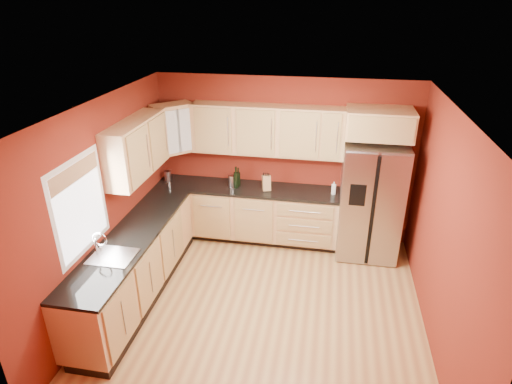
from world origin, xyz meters
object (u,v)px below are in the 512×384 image
(wine_bottle_a, at_px, (238,177))
(knife_block, at_px, (266,183))
(canister_left, at_px, (168,176))
(soap_dispenser, at_px, (334,188))
(refrigerator, at_px, (370,200))

(wine_bottle_a, height_order, knife_block, wine_bottle_a)
(canister_left, xyz_separation_m, soap_dispenser, (2.65, -0.02, 0.01))
(refrigerator, distance_m, knife_block, 1.58)
(soap_dispenser, bearing_deg, refrigerator, -6.18)
(knife_block, bearing_deg, wine_bottle_a, 148.81)
(canister_left, bearing_deg, wine_bottle_a, 2.00)
(knife_block, distance_m, soap_dispenser, 1.03)
(canister_left, height_order, soap_dispenser, soap_dispenser)
(refrigerator, xyz_separation_m, soap_dispenser, (-0.55, 0.06, 0.13))
(canister_left, bearing_deg, soap_dispenser, -0.43)
(wine_bottle_a, height_order, soap_dispenser, wine_bottle_a)
(canister_left, distance_m, wine_bottle_a, 1.16)
(wine_bottle_a, bearing_deg, knife_block, -11.43)
(refrigerator, relative_size, wine_bottle_a, 5.99)
(refrigerator, height_order, canister_left, refrigerator)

